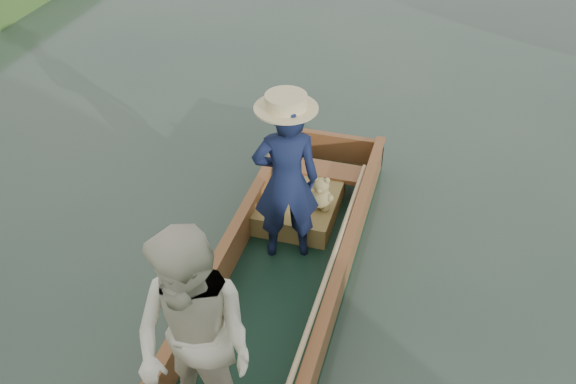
# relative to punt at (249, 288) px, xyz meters

# --- Properties ---
(ground) EXTENTS (120.00, 120.00, 0.00)m
(ground) POSITION_rel_punt_xyz_m (0.07, 0.23, -0.62)
(ground) COLOR #283D30
(ground) RESTS_ON ground
(punt) EXTENTS (1.18, 5.00, 1.85)m
(punt) POSITION_rel_punt_xyz_m (0.00, 0.00, 0.00)
(punt) COLOR black
(punt) RESTS_ON ground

